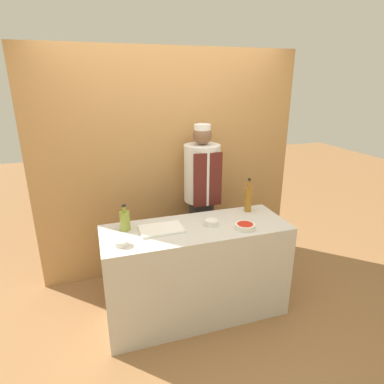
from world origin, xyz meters
name	(u,v)px	position (x,y,z in m)	size (l,w,h in m)	color
ground_plane	(196,311)	(0.00, 0.00, 0.00)	(14.00, 14.00, 0.00)	olive
cabinet_wall	(169,165)	(0.00, 0.94, 1.20)	(2.81, 0.18, 2.40)	#B7844C
counter	(196,271)	(0.00, 0.00, 0.44)	(1.62, 0.60, 0.88)	beige
sauce_bowl_yellow	(211,222)	(0.14, -0.01, 0.91)	(0.11, 0.11, 0.05)	white
sauce_bowl_red	(245,226)	(0.38, -0.16, 0.91)	(0.17, 0.17, 0.04)	white
sauce_bowl_white	(121,242)	(-0.65, -0.13, 0.91)	(0.11, 0.11, 0.04)	white
cutting_board	(161,229)	(-0.30, 0.03, 0.89)	(0.36, 0.24, 0.02)	white
bottle_amber	(248,199)	(0.59, 0.19, 1.01)	(0.07, 0.07, 0.33)	#9E661E
bottle_oil	(125,220)	(-0.59, 0.13, 0.97)	(0.09, 0.09, 0.23)	olive
chef_center	(202,198)	(0.27, 0.62, 0.90)	(0.37, 0.37, 1.67)	#28282D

